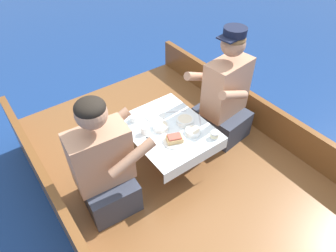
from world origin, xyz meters
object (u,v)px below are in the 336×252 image
tin_can (214,135)px  coffee_cup_starboard (134,118)px  sandwich (174,139)px  person_starboard (225,97)px  person_port (104,166)px  coffee_cup_port (145,130)px

tin_can → coffee_cup_starboard: bearing=126.0°
sandwich → tin_can: 0.31m
person_starboard → tin_can: bearing=30.0°
person_port → tin_can: person_port is taller
person_port → coffee_cup_starboard: bearing=39.7°
person_port → tin_can: 0.86m
person_port → coffee_cup_port: size_ratio=10.48×
person_port → tin_can: (0.82, -0.23, 0.01)m
coffee_cup_starboard → person_starboard: bearing=-17.9°
coffee_cup_starboard → tin_can: bearing=-54.0°
person_port → coffee_cup_port: person_port is taller
person_starboard → tin_can: person_starboard is taller
person_starboard → tin_can: size_ratio=15.56×
coffee_cup_port → coffee_cup_starboard: 0.18m
tin_can → person_starboard: bearing=36.8°
person_port → person_starboard: person_starboard is taller
coffee_cup_starboard → coffee_cup_port: bearing=-93.6°
sandwich → tin_can: size_ratio=2.12×
sandwich → coffee_cup_starboard: sandwich is taller
coffee_cup_port → tin_can: (0.40, -0.36, -0.01)m
person_starboard → coffee_cup_starboard: 0.81m
coffee_cup_port → tin_can: 0.54m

